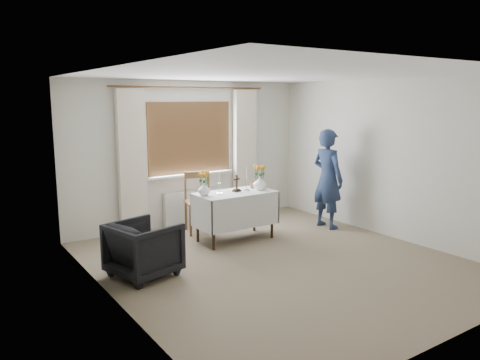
% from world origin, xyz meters
% --- Properties ---
extents(ground, '(5.00, 5.00, 0.00)m').
position_xyz_m(ground, '(0.00, 0.00, 0.00)').
color(ground, '#826F5A').
rests_on(ground, ground).
extents(altar_table, '(1.24, 0.64, 0.76)m').
position_xyz_m(altar_table, '(0.09, 1.19, 0.38)').
color(altar_table, silver).
rests_on(altar_table, ground).
extents(wooden_chair, '(0.57, 0.57, 1.00)m').
position_xyz_m(wooden_chair, '(-0.16, 1.88, 0.50)').
color(wooden_chair, brown).
rests_on(wooden_chair, ground).
extents(armchair, '(0.93, 0.91, 0.70)m').
position_xyz_m(armchair, '(-1.69, 0.56, 0.35)').
color(armchair, black).
rests_on(armchair, ground).
extents(person, '(0.43, 0.64, 1.69)m').
position_xyz_m(person, '(1.80, 0.93, 0.85)').
color(person, navy).
rests_on(person, ground).
extents(radiator, '(1.10, 0.10, 0.60)m').
position_xyz_m(radiator, '(0.00, 2.42, 0.30)').
color(radiator, silver).
rests_on(radiator, ground).
extents(wooden_cross, '(0.14, 0.11, 0.26)m').
position_xyz_m(wooden_cross, '(0.14, 1.22, 0.89)').
color(wooden_cross, black).
rests_on(wooden_cross, altar_table).
extents(candlestick_left, '(0.11, 0.11, 0.34)m').
position_xyz_m(candlestick_left, '(-0.18, 1.23, 0.93)').
color(candlestick_left, silver).
rests_on(candlestick_left, altar_table).
extents(candlestick_right, '(0.13, 0.13, 0.38)m').
position_xyz_m(candlestick_right, '(0.30, 1.19, 0.95)').
color(candlestick_right, silver).
rests_on(candlestick_right, altar_table).
extents(flower_vase_left, '(0.19, 0.19, 0.19)m').
position_xyz_m(flower_vase_left, '(-0.43, 1.25, 0.86)').
color(flower_vase_left, white).
rests_on(flower_vase_left, altar_table).
extents(flower_vase_right, '(0.22, 0.22, 0.22)m').
position_xyz_m(flower_vase_right, '(0.52, 1.13, 0.87)').
color(flower_vase_right, white).
rests_on(flower_vase_right, altar_table).
extents(wicker_basket, '(0.29, 0.29, 0.08)m').
position_xyz_m(wicker_basket, '(0.59, 1.31, 0.80)').
color(wicker_basket, brown).
rests_on(wicker_basket, altar_table).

